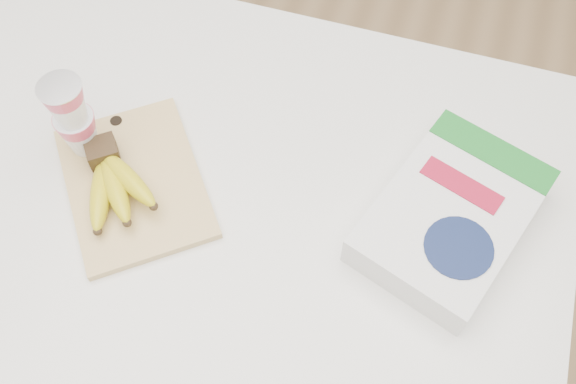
% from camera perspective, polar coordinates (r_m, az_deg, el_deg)
% --- Properties ---
extents(room, '(4.00, 4.00, 4.00)m').
position_cam_1_polar(room, '(0.77, -16.68, 14.47)').
color(room, tan).
rests_on(room, ground).
extents(table, '(1.31, 0.88, 0.99)m').
position_cam_1_polar(table, '(1.49, -8.36, -9.43)').
color(table, silver).
rests_on(table, ground).
extents(cutting_board, '(0.33, 0.35, 0.01)m').
position_cam_1_polar(cutting_board, '(1.05, -13.48, 0.82)').
color(cutting_board, '#E0C47B').
rests_on(cutting_board, table).
extents(bananas, '(0.16, 0.17, 0.05)m').
position_cam_1_polar(bananas, '(1.03, -15.30, 0.88)').
color(bananas, '#382816').
rests_on(bananas, cutting_board).
extents(yogurt_stack, '(0.07, 0.07, 0.15)m').
position_cam_1_polar(yogurt_stack, '(1.04, -18.64, 6.43)').
color(yogurt_stack, white).
rests_on(yogurt_stack, cutting_board).
extents(cereal_box, '(0.28, 0.34, 0.07)m').
position_cam_1_polar(cereal_box, '(0.99, 14.31, -2.05)').
color(cereal_box, white).
rests_on(cereal_box, table).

